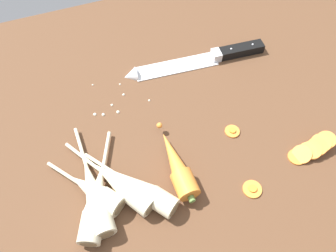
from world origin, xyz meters
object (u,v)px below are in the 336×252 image
(carrot_slice_stray_near, at_px, (232,131))
(carrot_slice_stray_mid, at_px, (252,189))
(parsnip_mid_right, at_px, (143,190))
(carrot_slice_stack, at_px, (312,149))
(parsnip_outer, at_px, (94,195))
(parsnip_mid_left, at_px, (95,192))
(parsnip_back, at_px, (121,185))
(parsnip_front, at_px, (96,202))
(whole_carrot, at_px, (177,166))
(chefs_knife, at_px, (193,61))

(carrot_slice_stray_near, height_order, carrot_slice_stray_mid, same)
(parsnip_mid_right, distance_m, carrot_slice_stack, 0.34)
(parsnip_mid_right, relative_size, parsnip_outer, 0.77)
(parsnip_mid_right, bearing_deg, parsnip_outer, 166.32)
(parsnip_outer, bearing_deg, carrot_slice_stray_near, 8.52)
(parsnip_mid_left, relative_size, parsnip_back, 0.76)
(parsnip_back, bearing_deg, carrot_slice_stray_mid, -20.50)
(parsnip_front, xyz_separation_m, parsnip_back, (0.05, 0.02, 0.00))
(carrot_slice_stray_mid, bearing_deg, whole_carrot, 144.16)
(parsnip_front, relative_size, carrot_slice_stray_near, 6.97)
(whole_carrot, distance_m, carrot_slice_stray_mid, 0.15)
(carrot_slice_stray_mid, bearing_deg, parsnip_mid_right, 162.08)
(parsnip_front, height_order, parsnip_back, same)
(parsnip_mid_left, bearing_deg, parsnip_back, -3.86)
(parsnip_mid_right, relative_size, carrot_slice_stack, 1.75)
(chefs_knife, xyz_separation_m, parsnip_mid_right, (-0.21, -0.27, 0.01))
(parsnip_back, distance_m, carrot_slice_stray_near, 0.26)
(parsnip_mid_left, relative_size, carrot_slice_stray_near, 4.89)
(whole_carrot, distance_m, parsnip_mid_right, 0.08)
(carrot_slice_stack, relative_size, carrot_slice_stray_mid, 2.86)
(parsnip_front, distance_m, parsnip_back, 0.05)
(carrot_slice_stray_near, bearing_deg, carrot_slice_stack, -37.25)
(parsnip_outer, bearing_deg, parsnip_mid_right, -13.68)
(whole_carrot, bearing_deg, carrot_slice_stray_mid, -35.84)
(chefs_knife, distance_m, carrot_slice_stack, 0.33)
(carrot_slice_stray_near, bearing_deg, parsnip_mid_left, -172.48)
(chefs_knife, bearing_deg, parsnip_mid_left, -140.20)
(parsnip_mid_left, bearing_deg, parsnip_mid_right, -17.47)
(parsnip_outer, bearing_deg, carrot_slice_stray_mid, -16.64)
(parsnip_mid_right, bearing_deg, carrot_slice_stray_mid, -17.92)
(whole_carrot, distance_m, parsnip_mid_left, 0.16)
(parsnip_front, bearing_deg, parsnip_outer, 87.01)
(parsnip_mid_left, relative_size, parsnip_mid_right, 0.84)
(parsnip_mid_right, xyz_separation_m, carrot_slice_stack, (0.34, -0.03, -0.01))
(parsnip_mid_right, height_order, carrot_slice_stack, parsnip_mid_right)
(parsnip_mid_left, bearing_deg, parsnip_outer, -106.74)
(parsnip_outer, distance_m, carrot_slice_stack, 0.43)
(chefs_knife, bearing_deg, parsnip_outer, -139.74)
(carrot_slice_stack, bearing_deg, parsnip_mid_right, 174.88)
(chefs_knife, distance_m, carrot_slice_stray_near, 0.21)
(whole_carrot, relative_size, carrot_slice_stray_mid, 4.97)
(parsnip_outer, bearing_deg, whole_carrot, 0.80)
(parsnip_mid_left, height_order, parsnip_mid_right, same)
(parsnip_back, distance_m, carrot_slice_stack, 0.38)
(whole_carrot, bearing_deg, parsnip_back, 179.96)
(parsnip_front, height_order, carrot_slice_stray_mid, parsnip_front)
(carrot_slice_stray_near, bearing_deg, chefs_knife, 90.35)
(parsnip_mid_left, relative_size, parsnip_outer, 0.64)
(parsnip_back, bearing_deg, carrot_slice_stray_near, 9.66)
(chefs_knife, xyz_separation_m, parsnip_mid_left, (-0.30, -0.25, 0.01))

